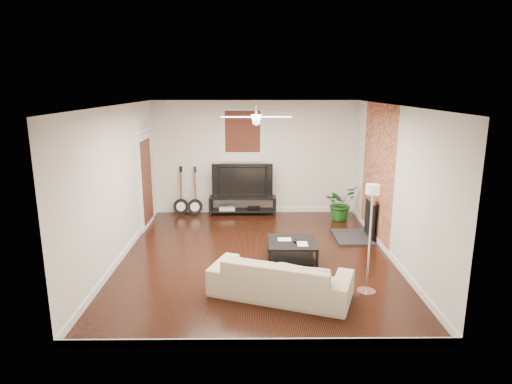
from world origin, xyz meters
TOP-DOWN VIEW (x-y plane):
  - room at (0.00, 0.00)m, footprint 5.01×6.01m
  - brick_accent at (2.49, 1.00)m, footprint 0.02×2.20m
  - fireplace at (2.20, 1.00)m, footprint 0.80×1.10m
  - window_back at (-0.30, 2.97)m, footprint 1.00×0.06m
  - door_left at (-2.46, 1.90)m, footprint 0.08×1.00m
  - tv_stand at (-0.31, 2.78)m, footprint 1.65×0.44m
  - tv at (-0.31, 2.80)m, footprint 1.48×0.19m
  - coffee_table at (0.65, -0.20)m, footprint 0.89×0.89m
  - sofa at (0.35, -1.63)m, footprint 2.28×1.50m
  - floor_lamp at (1.70, -1.53)m, footprint 0.37×0.37m
  - potted_plant at (2.03, 2.31)m, footprint 0.98×0.97m
  - guitar_left at (-1.84, 2.75)m, footprint 0.40×0.30m
  - guitar_right at (-1.49, 2.72)m, footprint 0.42×0.34m
  - ceiling_fan at (0.00, 0.00)m, footprint 1.24×1.24m

SIDE VIEW (x-z plane):
  - coffee_table at x=0.65m, z-range 0.00..0.37m
  - tv_stand at x=-0.31m, z-range 0.00..0.46m
  - sofa at x=0.35m, z-range 0.00..0.62m
  - potted_plant at x=2.03m, z-range 0.00..0.83m
  - fireplace at x=2.20m, z-range 0.00..0.92m
  - guitar_left at x=-1.84m, z-range 0.00..1.23m
  - guitar_right at x=-1.49m, z-range 0.00..1.23m
  - floor_lamp at x=1.70m, z-range 0.00..1.73m
  - tv at x=-0.31m, z-range 0.46..1.31m
  - door_left at x=-2.46m, z-range 0.00..2.50m
  - room at x=0.00m, z-range 0.00..2.80m
  - brick_accent at x=2.49m, z-range 0.00..2.80m
  - window_back at x=-0.30m, z-range 1.30..2.60m
  - ceiling_fan at x=0.00m, z-range 2.44..2.76m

